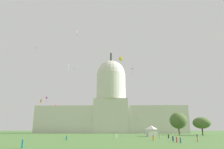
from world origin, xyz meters
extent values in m
cube|color=beige|center=(-37.68, 150.44, 11.25)|extent=(64.02, 21.10, 22.50)
cube|color=beige|center=(26.34, 150.44, 11.25)|extent=(64.02, 21.10, 22.50)
cube|color=beige|center=(-5.67, 150.44, 14.25)|extent=(28.92, 23.21, 28.50)
cylinder|color=beige|center=(-5.67, 150.44, 40.33)|extent=(26.14, 26.14, 23.66)
sphere|color=beige|center=(-5.67, 150.44, 52.16)|extent=(25.40, 25.40, 25.40)
cylinder|color=#2D3833|center=(-5.67, 150.44, 68.92)|extent=(1.80, 1.80, 8.11)
cube|color=white|center=(15.81, 68.81, 1.19)|extent=(4.72, 6.57, 2.38)
pyramid|color=white|center=(15.81, 68.81, 4.14)|extent=(4.96, 6.90, 1.76)
cylinder|color=#4C3823|center=(37.48, 99.03, 2.77)|extent=(0.73, 0.73, 5.53)
ellipsoid|color=#4C6633|center=(37.48, 99.03, 8.46)|extent=(12.63, 11.93, 9.74)
cylinder|color=#42301E|center=(46.58, 86.32, 2.40)|extent=(0.67, 0.67, 4.81)
ellipsoid|color=#4C6633|center=(46.58, 86.32, 6.69)|extent=(11.11, 11.84, 6.28)
cylinder|color=orange|center=(10.74, 34.24, 0.72)|extent=(0.45, 0.45, 1.45)
sphere|color=brown|center=(10.74, 34.24, 1.57)|extent=(0.25, 0.25, 0.25)
cylinder|color=navy|center=(27.79, 44.31, 0.77)|extent=(0.50, 0.50, 1.55)
sphere|color=brown|center=(27.79, 44.31, 1.67)|extent=(0.32, 0.32, 0.24)
cylinder|color=#1E757A|center=(-16.13, 35.12, 0.67)|extent=(0.61, 0.61, 1.34)
sphere|color=tan|center=(-16.13, 35.12, 1.47)|extent=(0.36, 0.36, 0.26)
cylinder|color=black|center=(19.11, 49.90, 0.68)|extent=(0.57, 0.57, 1.36)
sphere|color=brown|center=(19.11, 49.90, 1.48)|extent=(0.35, 0.35, 0.25)
cylinder|color=navy|center=(15.87, 31.09, 0.68)|extent=(0.50, 0.50, 1.37)
sphere|color=tan|center=(15.87, 31.09, 1.48)|extent=(0.27, 0.27, 0.22)
cylinder|color=tan|center=(22.09, 28.77, 0.65)|extent=(0.50, 0.50, 1.30)
sphere|color=brown|center=(22.09, 28.77, 1.42)|extent=(0.26, 0.26, 0.24)
cylinder|color=silver|center=(-0.63, 51.97, 0.66)|extent=(0.60, 0.60, 1.33)
sphere|color=tan|center=(-0.63, 51.97, 1.46)|extent=(0.36, 0.36, 0.25)
cylinder|color=red|center=(15.34, 25.36, 0.69)|extent=(0.47, 0.47, 1.38)
sphere|color=beige|center=(15.34, 25.36, 1.51)|extent=(0.33, 0.33, 0.25)
cylinder|color=#3D5684|center=(15.60, 22.98, 0.64)|extent=(0.51, 0.51, 1.29)
sphere|color=#A37556|center=(15.60, 22.98, 1.41)|extent=(0.33, 0.33, 0.24)
cylinder|color=#1E757A|center=(-17.79, 8.08, 0.76)|extent=(0.49, 0.49, 1.52)
sphere|color=#A37556|center=(-17.79, 8.08, 1.62)|extent=(0.29, 0.29, 0.21)
cylinder|color=tan|center=(16.12, 51.17, 0.75)|extent=(0.53, 0.53, 1.50)
sphere|color=tan|center=(16.12, 51.17, 1.61)|extent=(0.27, 0.27, 0.21)
pyramid|color=teal|center=(-27.40, 90.51, 39.24)|extent=(1.25, 1.63, 0.19)
cylinder|color=green|center=(-27.05, 90.64, 37.34)|extent=(0.25, 0.27, 2.42)
cube|color=green|center=(14.74, 127.91, 10.91)|extent=(0.70, 0.53, 1.45)
cylinder|color=green|center=(14.55, 127.91, 8.89)|extent=(0.25, 0.42, 2.65)
pyramid|color=yellow|center=(20.04, 114.52, 46.51)|extent=(1.22, 1.07, 0.19)
cube|color=orange|center=(-32.78, 54.99, 14.96)|extent=(0.58, 0.20, 1.34)
cylinder|color=pink|center=(-32.87, 54.99, 12.57)|extent=(0.52, 0.14, 3.43)
pyramid|color=blue|center=(-32.38, 42.38, 33.77)|extent=(1.21, 1.34, 0.35)
pyramid|color=#8CD133|center=(25.73, 73.34, 15.34)|extent=(1.14, 1.88, 0.41)
cylinder|color=#8CD133|center=(25.37, 73.27, 12.75)|extent=(0.19, 0.34, 3.15)
cube|color=pink|center=(-22.38, 71.99, 55.71)|extent=(0.60, 0.55, 1.48)
cylinder|color=blue|center=(-22.52, 71.99, 53.98)|extent=(0.21, 0.15, 2.05)
cube|color=red|center=(-34.16, 81.12, 16.46)|extent=(0.45, 0.77, 1.22)
cube|color=#D1339E|center=(-33.97, 65.21, 17.70)|extent=(0.76, 0.74, 0.38)
cube|color=#D1339E|center=(-33.97, 65.21, 18.08)|extent=(0.76, 0.74, 0.38)
cylinder|color=#D1339E|center=(-33.84, 65.21, 15.80)|extent=(0.23, 0.37, 3.48)
pyramid|color=purple|center=(7.46, 62.45, 30.98)|extent=(1.56, 1.50, 0.13)
cylinder|color=purple|center=(7.19, 62.68, 29.40)|extent=(0.23, 0.11, 1.55)
cube|color=gold|center=(1.33, 45.36, 30.06)|extent=(1.52, 1.48, 0.75)
cube|color=gold|center=(1.33, 45.36, 30.69)|extent=(1.52, 1.48, 0.75)
cylinder|color=#8CD133|center=(1.41, 45.36, 28.72)|extent=(0.12, 0.09, 2.18)
cube|color=white|center=(-17.26, 36.10, 25.87)|extent=(0.73, 0.39, 0.93)
cylinder|color=white|center=(-17.09, 36.10, 24.25)|extent=(0.38, 0.40, 2.34)
camera|label=1|loc=(-0.27, -31.27, 3.43)|focal=32.78mm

